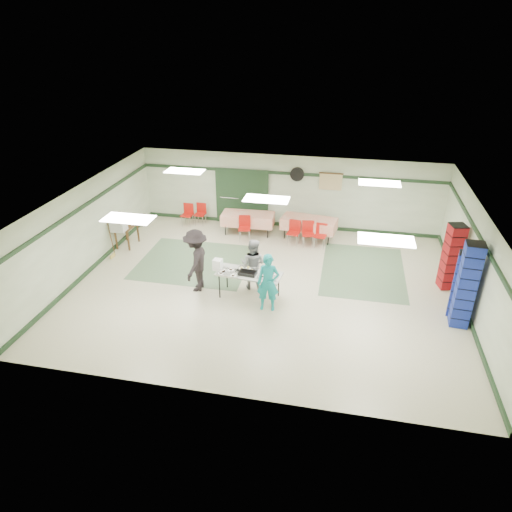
% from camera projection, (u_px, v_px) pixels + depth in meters
% --- Properties ---
extents(floor, '(11.00, 11.00, 0.00)m').
position_uv_depth(floor, '(265.00, 286.00, 13.35)').
color(floor, beige).
rests_on(floor, ground).
extents(ceiling, '(11.00, 11.00, 0.00)m').
position_uv_depth(ceiling, '(266.00, 198.00, 12.12)').
color(ceiling, white).
rests_on(ceiling, wall_back).
extents(wall_back, '(11.00, 0.00, 11.00)m').
position_uv_depth(wall_back, '(288.00, 192.00, 16.66)').
color(wall_back, beige).
rests_on(wall_back, floor).
extents(wall_front, '(11.00, 0.00, 11.00)m').
position_uv_depth(wall_front, '(224.00, 343.00, 8.81)').
color(wall_front, beige).
rests_on(wall_front, floor).
extents(wall_left, '(0.00, 9.00, 9.00)m').
position_uv_depth(wall_left, '(87.00, 228.00, 13.72)').
color(wall_left, beige).
rests_on(wall_left, floor).
extents(wall_right, '(0.00, 9.00, 9.00)m').
position_uv_depth(wall_right, '(475.00, 263.00, 11.75)').
color(wall_right, beige).
rests_on(wall_right, floor).
extents(trim_back, '(11.00, 0.06, 0.10)m').
position_uv_depth(trim_back, '(289.00, 174.00, 16.31)').
color(trim_back, '#1D361E').
rests_on(trim_back, wall_back).
extents(baseboard_back, '(11.00, 0.06, 0.12)m').
position_uv_depth(baseboard_back, '(287.00, 225.00, 17.22)').
color(baseboard_back, '#1D361E').
rests_on(baseboard_back, floor).
extents(trim_left, '(0.06, 9.00, 0.10)m').
position_uv_depth(trim_left, '(83.00, 206.00, 13.39)').
color(trim_left, '#1D361E').
rests_on(trim_left, wall_back).
extents(baseboard_left, '(0.06, 9.00, 0.12)m').
position_uv_depth(baseboard_left, '(94.00, 266.00, 14.30)').
color(baseboard_left, '#1D361E').
rests_on(baseboard_left, floor).
extents(trim_right, '(0.06, 9.00, 0.10)m').
position_uv_depth(trim_right, '(480.00, 238.00, 11.44)').
color(trim_right, '#1D361E').
rests_on(trim_right, wall_back).
extents(baseboard_right, '(0.06, 9.00, 0.12)m').
position_uv_depth(baseboard_right, '(464.00, 305.00, 12.34)').
color(baseboard_right, '#1D361E').
rests_on(baseboard_right, floor).
extents(green_patch_a, '(3.50, 3.00, 0.01)m').
position_uv_depth(green_patch_a, '(195.00, 262.00, 14.67)').
color(green_patch_a, '#5B7757').
rests_on(green_patch_a, floor).
extents(green_patch_b, '(2.50, 3.50, 0.01)m').
position_uv_depth(green_patch_b, '(363.00, 270.00, 14.16)').
color(green_patch_b, '#5B7757').
rests_on(green_patch_b, floor).
extents(double_door_left, '(0.90, 0.06, 2.10)m').
position_uv_depth(double_door_left, '(230.00, 196.00, 17.13)').
color(double_door_left, '#969996').
rests_on(double_door_left, floor).
extents(double_door_right, '(0.90, 0.06, 2.10)m').
position_uv_depth(double_door_right, '(255.00, 198.00, 16.96)').
color(double_door_right, '#969996').
rests_on(double_door_right, floor).
extents(door_frame, '(2.00, 0.03, 2.15)m').
position_uv_depth(door_frame, '(242.00, 197.00, 17.03)').
color(door_frame, '#1D361E').
rests_on(door_frame, floor).
extents(wall_fan, '(0.50, 0.10, 0.50)m').
position_uv_depth(wall_fan, '(297.00, 174.00, 16.23)').
color(wall_fan, black).
rests_on(wall_fan, wall_back).
extents(scroll_banner, '(0.80, 0.02, 0.60)m').
position_uv_depth(scroll_banner, '(331.00, 182.00, 16.11)').
color(scroll_banner, '#DBC589').
rests_on(scroll_banner, wall_back).
extents(serving_table, '(1.84, 0.91, 0.76)m').
position_uv_depth(serving_table, '(249.00, 275.00, 12.48)').
color(serving_table, '#B1B1AC').
rests_on(serving_table, floor).
extents(sheet_tray_right, '(0.58, 0.46, 0.02)m').
position_uv_depth(sheet_tray_right, '(268.00, 276.00, 12.28)').
color(sheet_tray_right, silver).
rests_on(sheet_tray_right, serving_table).
extents(sheet_tray_mid, '(0.62, 0.49, 0.02)m').
position_uv_depth(sheet_tray_mid, '(247.00, 270.00, 12.59)').
color(sheet_tray_mid, silver).
rests_on(sheet_tray_mid, serving_table).
extents(sheet_tray_left, '(0.68, 0.55, 0.02)m').
position_uv_depth(sheet_tray_left, '(229.00, 273.00, 12.45)').
color(sheet_tray_left, silver).
rests_on(sheet_tray_left, serving_table).
extents(baking_pan, '(0.51, 0.35, 0.08)m').
position_uv_depth(baking_pan, '(248.00, 273.00, 12.39)').
color(baking_pan, black).
rests_on(baking_pan, serving_table).
extents(foam_box_stack, '(0.25, 0.24, 0.32)m').
position_uv_depth(foam_box_stack, '(218.00, 265.00, 12.56)').
color(foam_box_stack, white).
rests_on(foam_box_stack, serving_table).
extents(volunteer_teal, '(0.62, 0.44, 1.60)m').
position_uv_depth(volunteer_teal, '(268.00, 283.00, 11.92)').
color(volunteer_teal, teal).
rests_on(volunteer_teal, floor).
extents(volunteer_grey, '(0.83, 0.69, 1.53)m').
position_uv_depth(volunteer_grey, '(253.00, 264.00, 12.91)').
color(volunteer_grey, gray).
rests_on(volunteer_grey, floor).
extents(volunteer_dark, '(0.70, 1.20, 1.84)m').
position_uv_depth(volunteer_dark, '(196.00, 261.00, 12.78)').
color(volunteer_dark, black).
rests_on(volunteer_dark, floor).
extents(dining_table_a, '(2.00, 1.13, 0.77)m').
position_uv_depth(dining_table_a, '(309.00, 223.00, 16.03)').
color(dining_table_a, red).
rests_on(dining_table_a, floor).
extents(dining_table_b, '(1.88, 0.89, 0.77)m').
position_uv_depth(dining_table_b, '(248.00, 219.00, 16.43)').
color(dining_table_b, red).
rests_on(dining_table_b, floor).
extents(chair_a, '(0.47, 0.47, 0.87)m').
position_uv_depth(chair_a, '(308.00, 231.00, 15.55)').
color(chair_a, red).
rests_on(chair_a, floor).
extents(chair_b, '(0.45, 0.45, 0.87)m').
position_uv_depth(chair_b, '(294.00, 230.00, 15.64)').
color(chair_b, red).
rests_on(chair_b, floor).
extents(chair_c, '(0.43, 0.43, 0.82)m').
position_uv_depth(chair_c, '(321.00, 233.00, 15.48)').
color(chair_c, red).
rests_on(chair_c, floor).
extents(chair_d, '(0.48, 0.48, 0.89)m').
position_uv_depth(chair_d, '(245.00, 225.00, 15.94)').
color(chair_d, red).
rests_on(chair_d, floor).
extents(chair_loose_a, '(0.40, 0.41, 0.82)m').
position_uv_depth(chair_loose_a, '(201.00, 212.00, 17.22)').
color(chair_loose_a, red).
rests_on(chair_loose_a, floor).
extents(chair_loose_b, '(0.42, 0.42, 0.84)m').
position_uv_depth(chair_loose_b, '(188.00, 212.00, 17.12)').
color(chair_loose_b, red).
rests_on(chair_loose_b, floor).
extents(crate_stack_blue_a, '(0.47, 0.47, 1.80)m').
position_uv_depth(crate_stack_blue_a, '(461.00, 285.00, 11.64)').
color(crate_stack_blue_a, '#193298').
rests_on(crate_stack_blue_a, floor).
extents(crate_stack_red, '(0.52, 0.52, 1.96)m').
position_uv_depth(crate_stack_red, '(452.00, 257.00, 12.84)').
color(crate_stack_red, '#A21010').
rests_on(crate_stack_red, floor).
extents(crate_stack_blue_b, '(0.47, 0.47, 2.29)m').
position_uv_depth(crate_stack_blue_b, '(466.00, 286.00, 11.13)').
color(crate_stack_blue_b, '#193298').
rests_on(crate_stack_blue_b, floor).
extents(printer_table, '(0.59, 0.89, 0.74)m').
position_uv_depth(printer_table, '(126.00, 228.00, 15.49)').
color(printer_table, brown).
rests_on(printer_table, floor).
extents(office_printer, '(0.47, 0.42, 0.36)m').
position_uv_depth(office_printer, '(119.00, 226.00, 14.96)').
color(office_printer, '#B3B4AF').
rests_on(office_printer, printer_table).
extents(broom, '(0.05, 0.23, 1.45)m').
position_uv_depth(broom, '(110.00, 236.00, 14.64)').
color(broom, brown).
rests_on(broom, floor).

